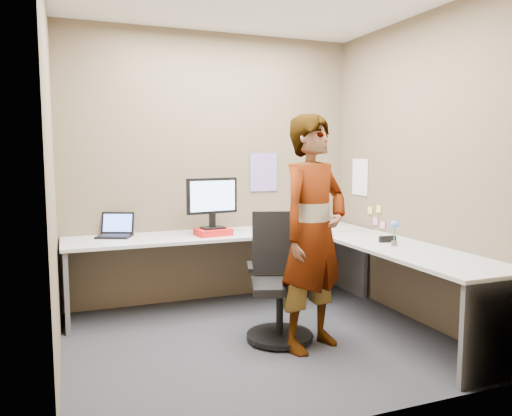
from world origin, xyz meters
name	(u,v)px	position (x,y,z in m)	size (l,w,h in m)	color
ground	(260,341)	(0.00, 0.00, 0.00)	(3.00, 3.00, 0.00)	#232327
wall_back	(213,168)	(0.00, 1.30, 1.35)	(3.00, 3.00, 0.00)	brown
wall_right	(418,171)	(1.50, 0.00, 1.35)	(2.70, 2.70, 0.00)	brown
wall_left	(52,177)	(-1.50, 0.00, 1.35)	(2.70, 2.70, 0.00)	brown
desk	(289,256)	(0.44, 0.39, 0.59)	(2.98, 2.58, 0.73)	#B5B5B5
paper_ream	(213,232)	(-0.13, 0.89, 0.76)	(0.32, 0.23, 0.06)	red
monitor	(212,199)	(-0.12, 0.91, 1.08)	(0.50, 0.17, 0.48)	black
laptop	(116,230)	(-0.99, 1.16, 0.79)	(0.38, 0.35, 0.22)	black
trackball_mouse	(217,233)	(-0.10, 0.86, 0.76)	(0.12, 0.08, 0.07)	#B7B7BC
origami	(261,231)	(0.33, 0.81, 0.76)	(0.10, 0.10, 0.06)	white
stapler	(387,239)	(1.20, -0.01, 0.76)	(0.15, 0.04, 0.06)	black
flower	(395,229)	(1.15, -0.17, 0.87)	(0.07, 0.07, 0.22)	brown
calendar_purple	(264,172)	(0.55, 1.29, 1.30)	(0.30, 0.01, 0.40)	#846BB7
calendar_white	(360,177)	(1.49, 0.90, 1.25)	(0.01, 0.28, 0.38)	white
sticky_note_a	(379,209)	(1.49, 0.55, 0.95)	(0.01, 0.07, 0.07)	#F2E059
sticky_note_b	(375,221)	(1.49, 0.60, 0.82)	(0.01, 0.07, 0.07)	pink
sticky_note_c	(383,225)	(1.49, 0.48, 0.80)	(0.01, 0.07, 0.07)	pink
sticky_note_d	(370,210)	(1.49, 0.70, 0.92)	(0.01, 0.07, 0.07)	#F2E059
office_chair	(279,289)	(0.17, 0.01, 0.41)	(0.58, 0.56, 1.01)	black
person	(313,233)	(0.34, -0.26, 0.90)	(0.66, 0.43, 1.80)	#999399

